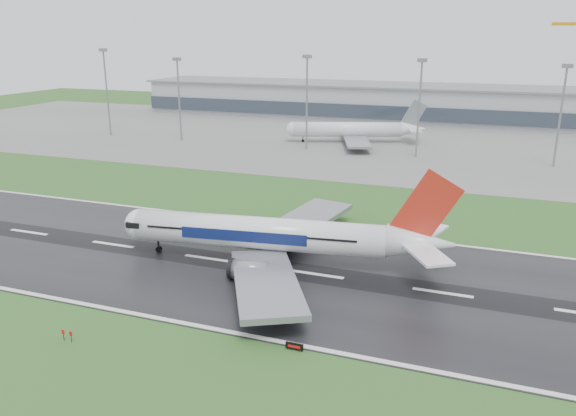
% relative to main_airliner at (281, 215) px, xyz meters
% --- Properties ---
extents(ground, '(520.00, 520.00, 0.00)m').
position_rel_main_airliner_xyz_m(ground, '(-12.58, -2.96, -8.54)').
color(ground, '#27531E').
rests_on(ground, ground).
extents(runway, '(400.00, 45.00, 0.10)m').
position_rel_main_airliner_xyz_m(runway, '(-12.58, -2.96, -8.49)').
color(runway, black).
rests_on(runway, ground).
extents(apron, '(400.00, 130.00, 0.08)m').
position_rel_main_airliner_xyz_m(apron, '(-12.58, 122.04, -8.50)').
color(apron, slate).
rests_on(apron, ground).
extents(terminal, '(240.00, 36.00, 15.00)m').
position_rel_main_airliner_xyz_m(terminal, '(-12.58, 182.04, -1.04)').
color(terminal, '#92969C').
rests_on(terminal, ground).
extents(main_airliner, '(64.18, 61.86, 16.89)m').
position_rel_main_airliner_xyz_m(main_airliner, '(0.00, 0.00, 0.00)').
color(main_airliner, white).
rests_on(main_airliner, runway).
extents(parked_airliner, '(63.93, 61.70, 15.05)m').
position_rel_main_airliner_xyz_m(parked_airliner, '(-15.78, 115.16, -0.94)').
color(parked_airliner, silver).
rests_on(parked_airliner, apron).
extents(runway_sign, '(2.31, 0.32, 1.04)m').
position_rel_main_airliner_xyz_m(runway_sign, '(11.62, -25.95, -8.02)').
color(runway_sign, black).
rests_on(runway_sign, ground).
extents(floodmast_0, '(0.64, 0.64, 31.69)m').
position_rel_main_airliner_xyz_m(floodmast_0, '(-108.14, 97.04, 7.30)').
color(floodmast_0, gray).
rests_on(floodmast_0, ground).
extents(floodmast_1, '(0.64, 0.64, 28.80)m').
position_rel_main_airliner_xyz_m(floodmast_1, '(-76.64, 97.04, 5.85)').
color(floodmast_1, gray).
rests_on(floodmast_1, ground).
extents(floodmast_2, '(0.64, 0.64, 30.29)m').
position_rel_main_airliner_xyz_m(floodmast_2, '(-27.55, 97.04, 6.60)').
color(floodmast_2, gray).
rests_on(floodmast_2, ground).
extents(floodmast_3, '(0.64, 0.64, 29.63)m').
position_rel_main_airliner_xyz_m(floodmast_3, '(9.64, 97.04, 6.27)').
color(floodmast_3, gray).
rests_on(floodmast_3, ground).
extents(floodmast_4, '(0.64, 0.64, 28.65)m').
position_rel_main_airliner_xyz_m(floodmast_4, '(50.17, 97.04, 5.78)').
color(floodmast_4, gray).
rests_on(floodmast_4, ground).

